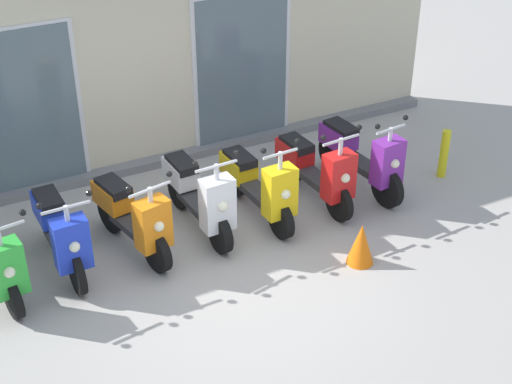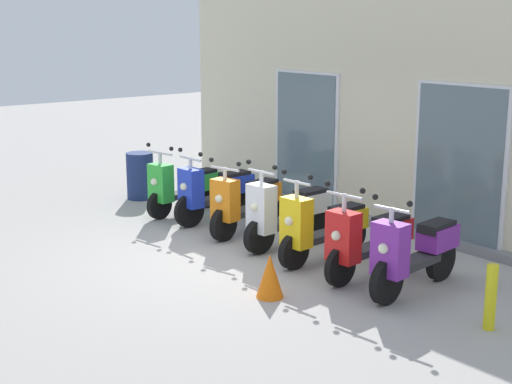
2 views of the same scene
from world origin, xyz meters
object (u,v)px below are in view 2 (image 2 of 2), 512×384
object	(u,v)px
scooter_yellow	(323,226)
scooter_red	(368,239)
scooter_white	(287,212)
curb_bollard	(491,297)
scooter_purple	(415,252)
scooter_green	(183,186)
trash_bin	(140,176)
traffic_cone	(270,276)
scooter_orange	(245,202)
scooter_blue	(215,191)

from	to	relation	value
scooter_yellow	scooter_red	size ratio (longest dim) A/B	1.01
scooter_white	curb_bollard	size ratio (longest dim) A/B	2.34
scooter_purple	scooter_green	bearing A→B (deg)	-179.68
trash_bin	traffic_cone	world-z (taller)	trash_bin
scooter_purple	curb_bollard	xyz separation A→B (m)	(1.20, -0.25, -0.15)
curb_bollard	scooter_green	bearing A→B (deg)	177.85
scooter_yellow	curb_bollard	bearing A→B (deg)	-5.37
scooter_orange	trash_bin	xyz separation A→B (m)	(-2.98, -0.05, -0.07)
scooter_white	curb_bollard	world-z (taller)	scooter_white
scooter_red	scooter_purple	size ratio (longest dim) A/B	0.96
scooter_green	scooter_white	distance (m)	2.49
curb_bollard	scooter_purple	bearing A→B (deg)	168.17
trash_bin	traffic_cone	distance (m)	5.41
traffic_cone	scooter_green	bearing A→B (deg)	160.21
scooter_orange	scooter_red	bearing A→B (deg)	-0.49
trash_bin	curb_bollard	distance (m)	7.37
scooter_purple	scooter_orange	bearing A→B (deg)	179.78
scooter_blue	trash_bin	distance (m)	2.15
scooter_yellow	trash_bin	world-z (taller)	scooter_yellow
traffic_cone	curb_bollard	size ratio (longest dim) A/B	0.74
scooter_green	scooter_white	xyz separation A→B (m)	(2.48, 0.10, 0.03)
scooter_white	traffic_cone	bearing A→B (deg)	-47.15
scooter_blue	scooter_white	bearing A→B (deg)	0.57
scooter_green	scooter_yellow	distance (m)	3.26
trash_bin	curb_bollard	size ratio (longest dim) A/B	1.19
scooter_yellow	curb_bollard	world-z (taller)	scooter_yellow
scooter_purple	curb_bollard	bearing A→B (deg)	-11.83
trash_bin	traffic_cone	size ratio (longest dim) A/B	1.60
trash_bin	scooter_white	bearing A→B (deg)	1.56
trash_bin	scooter_orange	bearing A→B (deg)	0.90
scooter_yellow	scooter_red	xyz separation A→B (m)	(0.82, -0.01, 0.02)
scooter_blue	scooter_yellow	xyz separation A→B (m)	(2.49, -0.05, -0.03)
trash_bin	traffic_cone	bearing A→B (deg)	-14.79
scooter_orange	traffic_cone	size ratio (longest dim) A/B	2.93
scooter_white	trash_bin	bearing A→B (deg)	-178.44
scooter_yellow	scooter_green	bearing A→B (deg)	-179.43
scooter_blue	scooter_yellow	distance (m)	2.49
scooter_blue	trash_bin	xyz separation A→B (m)	(-2.15, -0.09, -0.08)
scooter_green	traffic_cone	distance (m)	4.11
scooter_orange	scooter_white	world-z (taller)	scooter_white
scooter_yellow	scooter_red	distance (m)	0.82
scooter_green	scooter_orange	world-z (taller)	scooter_green
scooter_yellow	scooter_purple	size ratio (longest dim) A/B	0.97
scooter_blue	curb_bollard	distance (m)	5.23
scooter_red	scooter_green	bearing A→B (deg)	-179.75
scooter_orange	scooter_green	bearing A→B (deg)	-178.62
scooter_red	scooter_blue	bearing A→B (deg)	178.92
scooter_blue	scooter_red	size ratio (longest dim) A/B	0.97
scooter_blue	scooter_purple	size ratio (longest dim) A/B	0.94
scooter_yellow	traffic_cone	bearing A→B (deg)	-67.15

